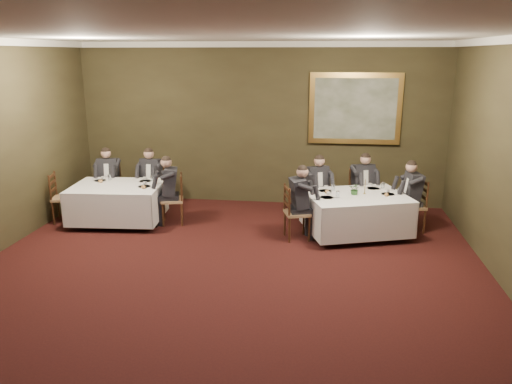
% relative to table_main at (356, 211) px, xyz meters
% --- Properties ---
extents(ground, '(10.00, 10.00, 0.00)m').
position_rel_table_main_xyz_m(ground, '(-2.02, -3.11, -0.45)').
color(ground, black).
rests_on(ground, ground).
extents(ceiling, '(8.00, 10.00, 0.10)m').
position_rel_table_main_xyz_m(ceiling, '(-2.02, -3.11, 3.05)').
color(ceiling, silver).
rests_on(ceiling, back_wall).
extents(back_wall, '(8.00, 0.10, 3.50)m').
position_rel_table_main_xyz_m(back_wall, '(-2.02, 1.89, 1.30)').
color(back_wall, '#312A18').
rests_on(back_wall, ground).
extents(crown_molding, '(8.00, 10.00, 0.12)m').
position_rel_table_main_xyz_m(crown_molding, '(-2.02, -3.11, 2.99)').
color(crown_molding, white).
rests_on(crown_molding, back_wall).
extents(table_main, '(2.13, 1.86, 0.67)m').
position_rel_table_main_xyz_m(table_main, '(0.00, 0.00, 0.00)').
color(table_main, '#321A0E').
rests_on(table_main, ground).
extents(table_second, '(1.83, 1.45, 0.67)m').
position_rel_table_main_xyz_m(table_second, '(-4.62, 0.07, -0.00)').
color(table_second, '#321A0E').
rests_on(table_second, ground).
extents(chair_main_backleft, '(0.59, 0.58, 1.00)m').
position_rel_table_main_xyz_m(chair_main_backleft, '(-0.75, 0.72, -0.17)').
color(chair_main_backleft, '#906F49').
rests_on(chair_main_backleft, ground).
extents(diner_main_backleft, '(0.58, 0.61, 1.35)m').
position_rel_table_main_xyz_m(diner_main_backleft, '(-0.74, 0.71, 0.06)').
color(diner_main_backleft, black).
rests_on(diner_main_backleft, chair_main_backleft).
extents(chair_main_backright, '(0.57, 0.55, 1.00)m').
position_rel_table_main_xyz_m(chair_main_backright, '(0.17, 1.02, -0.17)').
color(chair_main_backright, '#906F49').
rests_on(chair_main_backright, ground).
extents(diner_main_backright, '(0.55, 0.59, 1.35)m').
position_rel_table_main_xyz_m(diner_main_backright, '(0.17, 1.01, 0.06)').
color(diner_main_backright, black).
rests_on(diner_main_backright, chair_main_backright).
extents(chair_main_endleft, '(0.53, 0.54, 1.00)m').
position_rel_table_main_xyz_m(chair_main_endleft, '(-1.08, -0.36, -0.17)').
color(chair_main_endleft, '#906F49').
rests_on(chair_main_endleft, ground).
extents(diner_main_endleft, '(0.58, 0.52, 1.35)m').
position_rel_table_main_xyz_m(diner_main_endleft, '(-1.06, -0.35, 0.06)').
color(diner_main_endleft, black).
rests_on(diner_main_endleft, chair_main_endleft).
extents(chair_main_endright, '(0.50, 0.51, 1.00)m').
position_rel_table_main_xyz_m(chair_main_endright, '(1.08, 0.36, -0.17)').
color(chair_main_endright, '#906F49').
rests_on(chair_main_endright, ground).
extents(diner_main_endright, '(0.55, 0.48, 1.35)m').
position_rel_table_main_xyz_m(diner_main_endright, '(1.06, 0.35, 0.06)').
color(diner_main_endright, black).
rests_on(diner_main_endright, chair_main_endright).
extents(chair_sec_backleft, '(0.49, 0.48, 1.00)m').
position_rel_table_main_xyz_m(chair_sec_backleft, '(-5.16, 0.93, -0.17)').
color(chair_sec_backleft, '#906F49').
rests_on(chair_sec_backleft, ground).
extents(diner_sec_backleft, '(0.46, 0.53, 1.35)m').
position_rel_table_main_xyz_m(diner_sec_backleft, '(-5.15, 0.92, 0.06)').
color(diner_sec_backleft, black).
rests_on(diner_sec_backleft, chair_sec_backleft).
extents(chair_sec_backright, '(0.48, 0.47, 1.00)m').
position_rel_table_main_xyz_m(chair_sec_backright, '(-4.22, 1.00, -0.17)').
color(chair_sec_backright, '#906F49').
rests_on(chair_sec_backright, ground).
extents(diner_sec_backright, '(0.45, 0.52, 1.35)m').
position_rel_table_main_xyz_m(diner_sec_backright, '(-4.23, 0.99, 0.06)').
color(diner_sec_backright, black).
rests_on(diner_sec_backright, chair_sec_backright).
extents(chair_sec_endright, '(0.52, 0.53, 1.00)m').
position_rel_table_main_xyz_m(chair_sec_endright, '(-3.53, 0.16, -0.17)').
color(chair_sec_endright, '#906F49').
rests_on(chair_sec_endright, ground).
extents(diner_sec_endright, '(0.57, 0.51, 1.35)m').
position_rel_table_main_xyz_m(diner_sec_endright, '(-3.54, 0.16, 0.06)').
color(diner_sec_endright, black).
rests_on(diner_sec_endright, chair_sec_endright).
extents(chair_sec_endleft, '(0.51, 0.52, 1.00)m').
position_rel_table_main_xyz_m(chair_sec_endleft, '(-5.72, -0.01, -0.17)').
color(chair_sec_endleft, '#906F49').
rests_on(chair_sec_endleft, ground).
extents(centerpiece, '(0.27, 0.25, 0.23)m').
position_rel_table_main_xyz_m(centerpiece, '(-0.04, 0.01, 0.43)').
color(centerpiece, '#2D5926').
rests_on(centerpiece, table_main).
extents(candlestick, '(0.06, 0.06, 0.41)m').
position_rel_table_main_xyz_m(candlestick, '(0.15, 0.10, 0.47)').
color(candlestick, '#AB8D34').
rests_on(candlestick, table_main).
extents(place_setting_table_main, '(0.33, 0.31, 0.14)m').
position_rel_table_main_xyz_m(place_setting_table_main, '(-0.52, 0.23, 0.35)').
color(place_setting_table_main, white).
rests_on(place_setting_table_main, table_main).
extents(place_setting_table_second, '(0.33, 0.31, 0.14)m').
position_rel_table_main_xyz_m(place_setting_table_second, '(-5.06, 0.43, 0.35)').
color(place_setting_table_second, white).
rests_on(place_setting_table_second, table_second).
extents(painting, '(1.92, 0.09, 1.49)m').
position_rel_table_main_xyz_m(painting, '(0.00, 1.82, 1.68)').
color(painting, '#E0A552').
rests_on(painting, back_wall).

